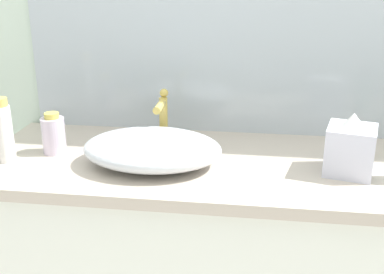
{
  "coord_description": "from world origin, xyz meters",
  "views": [
    {
      "loc": [
        0.04,
        -0.95,
        1.48
      ],
      "look_at": [
        -0.14,
        0.39,
        0.99
      ],
      "focal_mm": 45.56,
      "sensor_mm": 36.0,
      "label": 1
    }
  ],
  "objects_px": {
    "lotion_bottle": "(4,131)",
    "perfume_bottle": "(53,134)",
    "sink_basin": "(152,149)",
    "tissue_box": "(350,148)"
  },
  "relations": [
    {
      "from": "sink_basin",
      "to": "perfume_bottle",
      "type": "distance_m",
      "value": 0.33
    },
    {
      "from": "tissue_box",
      "to": "sink_basin",
      "type": "bearing_deg",
      "value": -178.25
    },
    {
      "from": "lotion_bottle",
      "to": "perfume_bottle",
      "type": "distance_m",
      "value": 0.15
    },
    {
      "from": "perfume_bottle",
      "to": "tissue_box",
      "type": "distance_m",
      "value": 0.89
    },
    {
      "from": "lotion_bottle",
      "to": "perfume_bottle",
      "type": "height_order",
      "value": "lotion_bottle"
    },
    {
      "from": "lotion_bottle",
      "to": "tissue_box",
      "type": "bearing_deg",
      "value": 2.86
    },
    {
      "from": "lotion_bottle",
      "to": "perfume_bottle",
      "type": "xyz_separation_m",
      "value": [
        0.11,
        0.09,
        -0.03
      ]
    },
    {
      "from": "sink_basin",
      "to": "lotion_bottle",
      "type": "relative_size",
      "value": 2.09
    },
    {
      "from": "sink_basin",
      "to": "tissue_box",
      "type": "distance_m",
      "value": 0.57
    },
    {
      "from": "sink_basin",
      "to": "lotion_bottle",
      "type": "bearing_deg",
      "value": -175.72
    }
  ]
}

